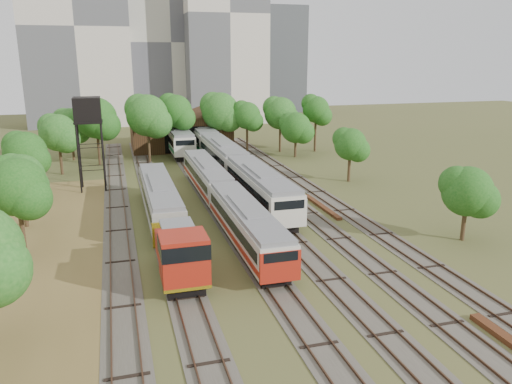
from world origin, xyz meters
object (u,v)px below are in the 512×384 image
object	(u,v)px
railcar_red_set	(224,197)
railcar_green_set	(223,157)
shunter_locomotive	(181,255)
water_tower	(88,112)

from	to	relation	value
railcar_red_set	railcar_green_set	bearing A→B (deg)	77.69
railcar_green_set	shunter_locomotive	bearing A→B (deg)	-107.28
shunter_locomotive	water_tower	world-z (taller)	water_tower
railcar_green_set	shunter_locomotive	xyz separation A→B (m)	(-10.00, -32.14, -0.15)
railcar_green_set	water_tower	bearing A→B (deg)	-164.41
railcar_green_set	water_tower	distance (m)	18.38
railcar_green_set	shunter_locomotive	world-z (taller)	shunter_locomotive
shunter_locomotive	railcar_green_set	bearing A→B (deg)	72.72
railcar_green_set	water_tower	world-z (taller)	water_tower
railcar_red_set	water_tower	size ratio (longest dim) A/B	3.26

